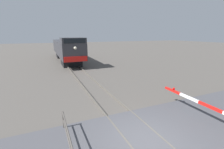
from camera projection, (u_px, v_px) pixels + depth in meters
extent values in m
plane|color=#514C47|center=(147.00, 145.00, 6.28)|extent=(160.00, 160.00, 0.00)
cube|color=#59544C|center=(131.00, 148.00, 5.98)|extent=(0.08, 80.00, 0.15)
cube|color=#59544C|center=(161.00, 138.00, 6.53)|extent=(0.08, 80.00, 0.15)
cube|color=#47474C|center=(147.00, 143.00, 6.26)|extent=(36.00, 5.05, 0.14)
cube|color=black|center=(71.00, 62.00, 22.00)|extent=(2.49, 3.20, 1.05)
cube|color=black|center=(64.00, 54.00, 29.75)|extent=(2.49, 3.20, 1.05)
cube|color=#333338|center=(66.00, 48.00, 25.47)|extent=(2.93, 15.86, 2.14)
cube|color=#333338|center=(73.00, 40.00, 19.21)|extent=(2.87, 2.54, 0.67)
cube|color=black|center=(75.00, 41.00, 18.05)|extent=(2.49, 0.06, 0.53)
cube|color=red|center=(76.00, 59.00, 18.58)|extent=(2.78, 0.08, 0.64)
sphere|color=#F2EACC|center=(75.00, 48.00, 18.24)|extent=(0.36, 0.36, 0.36)
cube|color=red|center=(210.00, 107.00, 7.36)|extent=(0.10, 1.19, 0.14)
cube|color=white|center=(189.00, 98.00, 8.42)|extent=(0.10, 1.19, 0.14)
cube|color=red|center=(172.00, 91.00, 9.48)|extent=(0.10, 1.19, 0.14)
sphere|color=red|center=(174.00, 89.00, 9.37)|extent=(0.14, 0.14, 0.14)
cylinder|color=#4C4742|center=(63.00, 121.00, 7.10)|extent=(0.08, 0.08, 0.95)
cylinder|color=#4C4742|center=(67.00, 129.00, 5.78)|extent=(0.06, 2.72, 0.06)
cylinder|color=#4C4742|center=(68.00, 138.00, 5.88)|extent=(0.06, 2.72, 0.06)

